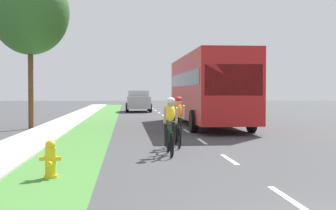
% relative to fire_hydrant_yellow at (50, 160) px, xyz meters
% --- Properties ---
extents(ground_plane, '(120.00, 120.00, 0.00)m').
position_rel_fire_hydrant_yellow_xyz_m(ground_plane, '(4.15, 15.39, -0.37)').
color(ground_plane, '#424244').
extents(grass_verge, '(1.89, 70.00, 0.01)m').
position_rel_fire_hydrant_yellow_xyz_m(grass_verge, '(0.00, 15.39, -0.37)').
color(grass_verge, '#478438').
rests_on(grass_verge, ground_plane).
extents(sidewalk_concrete, '(1.84, 70.00, 0.10)m').
position_rel_fire_hydrant_yellow_xyz_m(sidewalk_concrete, '(-1.86, 15.39, -0.37)').
color(sidewalk_concrete, '#B2ADA3').
rests_on(sidewalk_concrete, ground_plane).
extents(lane_markings_center, '(0.12, 53.49, 0.01)m').
position_rel_fire_hydrant_yellow_xyz_m(lane_markings_center, '(4.15, 19.39, -0.37)').
color(lane_markings_center, white).
rests_on(lane_markings_center, ground_plane).
extents(fire_hydrant_yellow, '(0.44, 0.38, 0.76)m').
position_rel_fire_hydrant_yellow_xyz_m(fire_hydrant_yellow, '(0.00, 0.00, 0.00)').
color(fire_hydrant_yellow, yellow).
rests_on(fire_hydrant_yellow, ground_plane).
extents(cyclist_lead, '(0.42, 1.72, 1.58)m').
position_rel_fire_hydrant_yellow_xyz_m(cyclist_lead, '(2.72, 3.21, 0.44)').
color(cyclist_lead, black).
rests_on(cyclist_lead, ground_plane).
extents(cyclist_trailing, '(0.42, 1.72, 1.58)m').
position_rel_fire_hydrant_yellow_xyz_m(cyclist_trailing, '(3.14, 5.08, 0.44)').
color(cyclist_trailing, black).
rests_on(cyclist_trailing, ground_plane).
extents(bus_red, '(2.78, 11.60, 3.48)m').
position_rel_fire_hydrant_yellow_xyz_m(bus_red, '(5.60, 13.67, 1.61)').
color(bus_red, red).
rests_on(bus_red, ground_plane).
extents(suv_silver, '(2.15, 4.70, 1.79)m').
position_rel_fire_hydrant_yellow_xyz_m(suv_silver, '(2.53, 30.05, 0.58)').
color(suv_silver, '#A5A8AD').
rests_on(suv_silver, ground_plane).
extents(street_tree_near, '(3.56, 3.56, 7.34)m').
position_rel_fire_hydrant_yellow_xyz_m(street_tree_near, '(-2.86, 12.42, 4.99)').
color(street_tree_near, brown).
rests_on(street_tree_near, ground_plane).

